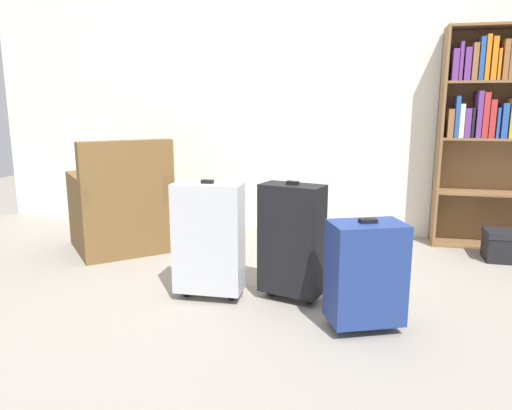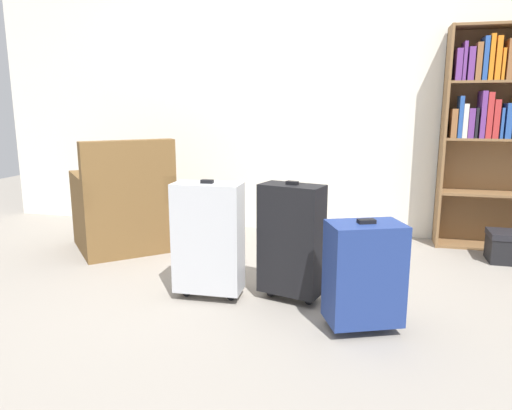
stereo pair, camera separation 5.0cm
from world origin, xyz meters
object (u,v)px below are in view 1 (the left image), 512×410
mug (189,249)px  suitcase_silver (209,238)px  suitcase_navy_blue (365,272)px  bookshelf (502,118)px  armchair (121,211)px  suitcase_black (292,239)px

mug → suitcase_silver: bearing=-60.9°
mug → suitcase_silver: size_ratio=0.16×
suitcase_navy_blue → bookshelf: bearing=60.6°
bookshelf → mug: size_ratio=14.70×
mug → suitcase_navy_blue: 1.68m
bookshelf → mug: (-2.36, -0.82, -1.01)m
armchair → mug: size_ratio=8.24×
suitcase_black → suitcase_silver: suitcase_silver is taller
bookshelf → suitcase_black: bearing=-134.0°
suitcase_silver → suitcase_navy_blue: size_ratio=1.23×
suitcase_navy_blue → armchair: bearing=152.0°
bookshelf → armchair: (-2.95, -0.77, -0.74)m
armchair → mug: bearing=-4.8°
suitcase_navy_blue → suitcase_silver: bearing=166.9°
mug → suitcase_navy_blue: bearing=-36.1°
bookshelf → suitcase_navy_blue: size_ratio=2.97×
mug → suitcase_navy_blue: (1.34, -0.98, 0.26)m
bookshelf → armchair: bearing=-165.4°
mug → suitcase_silver: (0.43, -0.77, 0.33)m
mug → suitcase_black: 1.18m
armchair → suitcase_black: (1.50, -0.73, 0.06)m
suitcase_black → suitcase_silver: 0.50m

